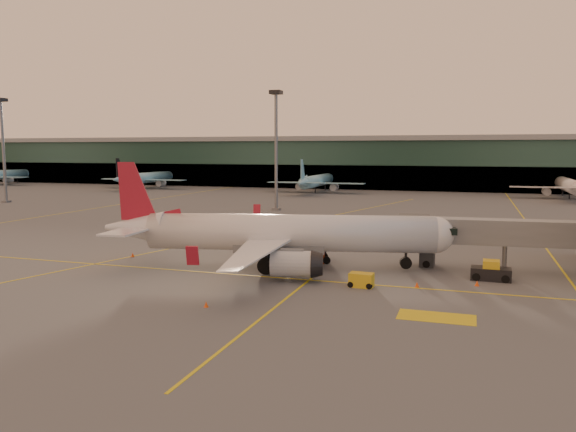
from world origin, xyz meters
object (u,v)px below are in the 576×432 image
(gpu_cart, at_px, (361,280))
(pushback_tug, at_px, (491,272))
(main_airplane, at_px, (278,234))
(catering_truck, at_px, (309,241))

(gpu_cart, bearing_deg, pushback_tug, 33.99)
(main_airplane, height_order, pushback_tug, main_airplane)
(main_airplane, relative_size, catering_truck, 6.24)
(main_airplane, relative_size, pushback_tug, 9.79)
(catering_truck, bearing_deg, gpu_cart, -71.59)
(pushback_tug, bearing_deg, main_airplane, -174.83)
(catering_truck, xyz_separation_m, pushback_tug, (20.02, -2.96, -1.69))
(catering_truck, distance_m, pushback_tug, 20.31)
(main_airplane, distance_m, pushback_tug, 22.53)
(catering_truck, relative_size, gpu_cart, 2.57)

